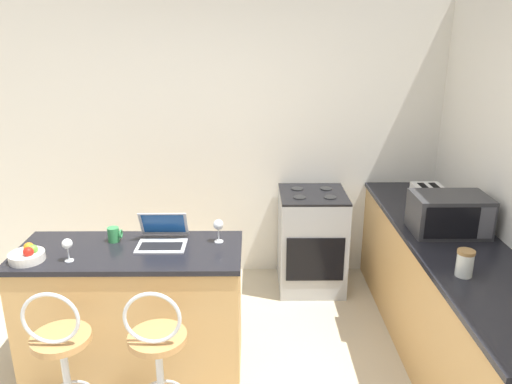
% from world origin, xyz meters
% --- Properties ---
extents(wall_back, '(12.00, 0.06, 2.60)m').
position_xyz_m(wall_back, '(0.00, 2.29, 1.30)').
color(wall_back, silver).
rests_on(wall_back, ground_plane).
extents(breakfast_bar, '(1.50, 0.63, 0.91)m').
position_xyz_m(breakfast_bar, '(-0.46, 0.77, 0.46)').
color(breakfast_bar, tan).
rests_on(breakfast_bar, ground_plane).
extents(counter_right, '(0.67, 2.79, 0.91)m').
position_xyz_m(counter_right, '(1.77, 0.88, 0.46)').
color(counter_right, tan).
rests_on(counter_right, ground_plane).
extents(bar_stool_near, '(0.40, 0.40, 0.97)m').
position_xyz_m(bar_stool_near, '(-0.74, 0.18, 0.45)').
color(bar_stool_near, silver).
rests_on(bar_stool_near, ground_plane).
extents(bar_stool_far, '(0.40, 0.40, 0.97)m').
position_xyz_m(bar_stool_far, '(-0.19, 0.18, 0.45)').
color(bar_stool_far, silver).
rests_on(bar_stool_far, ground_plane).
extents(laptop, '(0.33, 0.30, 0.21)m').
position_xyz_m(laptop, '(-0.25, 0.87, 0.96)').
color(laptop, '#B7BABF').
rests_on(laptop, breakfast_bar).
extents(microwave, '(0.52, 0.35, 0.28)m').
position_xyz_m(microwave, '(1.76, 1.05, 1.05)').
color(microwave, '#2D2D30').
rests_on(microwave, counter_right).
extents(toaster, '(0.25, 0.31, 0.19)m').
position_xyz_m(toaster, '(1.79, 1.54, 1.00)').
color(toaster, silver).
rests_on(toaster, counter_right).
extents(stove_range, '(0.59, 0.61, 0.92)m').
position_xyz_m(stove_range, '(0.90, 1.94, 0.46)').
color(stove_range, '#9EA3A8').
rests_on(stove_range, ground_plane).
extents(mug_green, '(0.10, 0.08, 0.10)m').
position_xyz_m(mug_green, '(-0.59, 0.91, 0.96)').
color(mug_green, '#338447').
rests_on(mug_green, breakfast_bar).
extents(wine_glass_short, '(0.07, 0.07, 0.16)m').
position_xyz_m(wine_glass_short, '(0.13, 0.90, 1.03)').
color(wine_glass_short, silver).
rests_on(wine_glass_short, breakfast_bar).
extents(storage_jar, '(0.10, 0.10, 0.16)m').
position_xyz_m(storage_jar, '(1.61, 0.39, 0.99)').
color(storage_jar, silver).
rests_on(storage_jar, counter_right).
extents(fruit_bowl, '(0.22, 0.22, 0.11)m').
position_xyz_m(fruit_bowl, '(-1.06, 0.62, 0.95)').
color(fruit_bowl, silver).
rests_on(fruit_bowl, breakfast_bar).
extents(wine_glass_tall, '(0.07, 0.07, 0.15)m').
position_xyz_m(wine_glass_tall, '(-0.80, 0.61, 1.02)').
color(wine_glass_tall, silver).
rests_on(wine_glass_tall, breakfast_bar).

